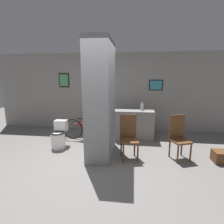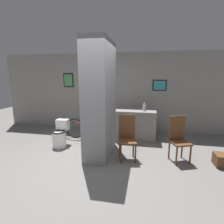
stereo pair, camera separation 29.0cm
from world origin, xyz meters
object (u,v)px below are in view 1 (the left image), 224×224
Objects in this scene: chair_near_pillar at (129,136)px; bicycle at (88,129)px; toilet at (59,136)px; bottle_tall at (142,107)px; chair_by_doorway at (179,136)px.

bicycle is (-1.21, 1.02, -0.20)m from chair_near_pillar.
bottle_tall is (2.16, 0.96, 0.66)m from toilet.
bottle_tall reaches higher than bicycle.
chair_near_pillar is at bearing -11.50° from toilet.
chair_by_doorway is 1.49m from bottle_tall.
bicycle is 5.38× the size of bottle_tall.
bicycle is (-2.32, 0.89, -0.20)m from chair_by_doorway.
toilet is 1.88m from chair_near_pillar.
bottle_tall is at bearing 101.75° from chair_by_doorway.
toilet is at bearing -156.04° from bottle_tall.
chair_near_pillar and chair_by_doorway have the same top height.
bottle_tall is at bearing 63.36° from chair_near_pillar.
toilet is 0.69× the size of chair_near_pillar.
chair_near_pillar reaches higher than toilet.
toilet is 2.45m from bottle_tall.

